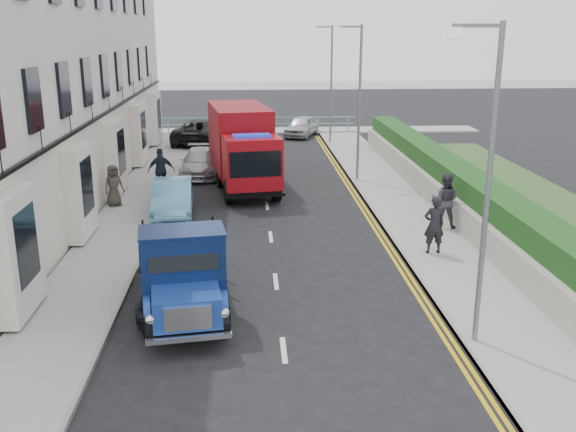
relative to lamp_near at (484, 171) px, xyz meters
The scene contains 22 objects.
ground 6.12m from the lamp_near, 154.42° to the left, with size 120.00×120.00×0.00m, color black.
pavement_west 14.98m from the lamp_near, 130.45° to the left, with size 2.40×38.00×0.12m, color gray.
pavement_east 11.74m from the lamp_near, 84.17° to the left, with size 2.60×38.00×0.12m, color gray.
promenade 31.53m from the lamp_near, 97.67° to the left, with size 30.00×2.50×0.12m, color gray.
sea_plane 62.27m from the lamp_near, 93.85° to the left, with size 120.00×120.00×0.00m, color slate.
terrace_west 20.52m from the lamp_near, 132.29° to the left, with size 6.31×30.20×14.25m.
garden_east 11.82m from the lamp_near, 74.59° to the left, with size 1.45×28.00×1.75m.
seafront_railing 30.68m from the lamp_near, 97.88° to the left, with size 13.00×0.08×1.11m.
lamp_near is the anchor object (origin of this frame).
lamp_mid 16.00m from the lamp_near, 90.00° to the left, with size 1.23×0.18×7.00m.
lamp_far 26.00m from the lamp_near, 90.00° to the left, with size 1.23×0.18×7.00m.
bedford_lorry 7.30m from the lamp_near, 165.73° to the left, with size 2.57×5.12×2.33m.
red_lorry 16.19m from the lamp_near, 108.75° to the left, with size 3.28×7.02×3.54m.
parked_car_front 8.08m from the lamp_near, 156.12° to the left, with size 1.86×4.62×1.57m, color black.
parked_car_mid 13.78m from the lamp_near, 125.55° to the left, with size 1.44×4.12×1.36m, color #5FA5CB.
parked_car_rear 19.48m from the lamp_near, 112.10° to the left, with size 1.75×4.30×1.25m, color #ACABB0.
seafront_car_left 27.80m from the lamp_near, 106.15° to the left, with size 2.62×5.67×1.58m, color black.
seafront_car_right 29.22m from the lamp_near, 92.74° to the left, with size 1.55×3.86×1.32m, color #AEADB2.
pedestrian_east_near 6.54m from the lamp_near, 82.21° to the left, with size 0.66×0.44×1.82m, color black.
pedestrian_east_far 9.13m from the lamp_near, 77.16° to the left, with size 0.94×0.73×1.93m, color #3B333E.
pedestrian_west_near 16.66m from the lamp_near, 121.54° to the left, with size 1.12×0.46×1.91m, color #1A252F.
pedestrian_west_far 16.01m from the lamp_near, 130.36° to the left, with size 0.80×0.52×1.64m, color #383028.
Camera 1 is at (-0.69, -14.75, 6.87)m, focal length 40.00 mm.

